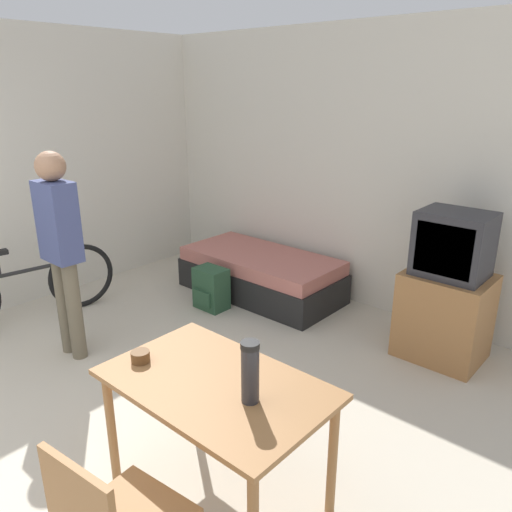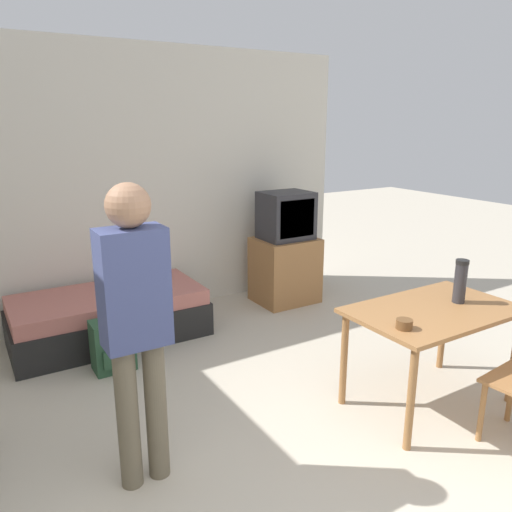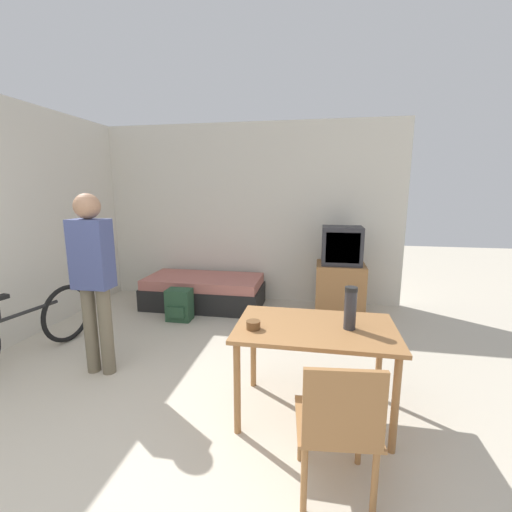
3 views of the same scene
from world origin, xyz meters
name	(u,v)px [view 2 (image 2 of 3)]	position (x,y,z in m)	size (l,w,h in m)	color
wall_back	(121,185)	(0.00, 4.02, 1.35)	(5.06, 0.06, 2.70)	silver
daybed	(109,316)	(-0.35, 3.49, 0.22)	(1.72, 0.83, 0.45)	black
tv	(285,253)	(1.62, 3.49, 0.56)	(0.65, 0.54, 1.23)	#9E6B3D
dining_table	(433,321)	(1.30, 1.22, 0.63)	(1.17, 0.73, 0.72)	#9E6B3D
person_standing	(136,317)	(-0.70, 1.50, 0.99)	(0.34, 0.23, 1.69)	#6B604C
thermos_flask	(461,279)	(1.54, 1.22, 0.89)	(0.09, 0.09, 0.31)	#2D2D33
mate_bowl	(404,324)	(0.85, 1.09, 0.75)	(0.10, 0.10, 0.06)	brown
backpack	(113,345)	(-0.49, 2.89, 0.21)	(0.32, 0.26, 0.42)	#284C33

